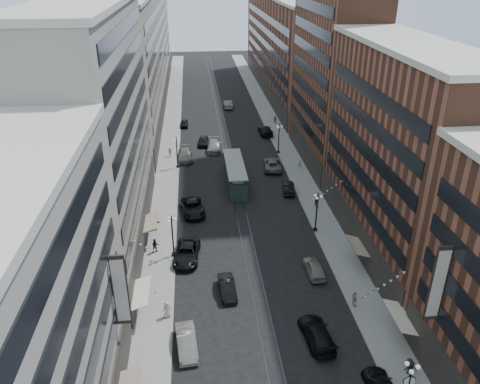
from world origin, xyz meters
name	(u,v)px	position (x,y,z in m)	size (l,w,h in m)	color
ground	(229,155)	(0.00, 60.00, 0.00)	(220.00, 220.00, 0.00)	black
sidewalk_west	(170,138)	(-11.00, 70.00, 0.07)	(4.00, 180.00, 0.15)	gray
sidewalk_east	(278,135)	(11.00, 70.00, 0.07)	(4.00, 180.00, 0.15)	gray
rail_west	(221,137)	(-0.70, 70.00, 0.01)	(0.12, 180.00, 0.02)	#2D2D33
rail_east	(228,137)	(0.70, 70.00, 0.01)	(0.12, 180.00, 0.02)	#2D2D33
building_west_near	(8,384)	(-17.00, 0.00, 11.00)	(8.00, 30.00, 22.00)	gray
building_west_mid	(100,135)	(-17.00, 33.00, 14.00)	(8.00, 36.00, 28.00)	gray
building_west_far	(145,50)	(-17.00, 96.00, 13.00)	(8.00, 90.00, 26.00)	gray
building_east_mid	(398,156)	(17.00, 28.00, 12.00)	(8.00, 30.00, 24.00)	brown
building_east_tower	(336,38)	(17.00, 56.00, 21.00)	(8.00, 26.00, 42.00)	brown
building_east_far	(279,46)	(17.00, 105.00, 12.00)	(8.00, 72.00, 24.00)	brown
lamppost_sw_far	(172,235)	(-9.20, 28.00, 3.10)	(1.03, 1.14, 5.52)	black
lamppost_sw_mid	(177,151)	(-9.20, 55.00, 3.10)	(1.03, 1.14, 5.52)	black
lamppost_se_far	(317,211)	(9.20, 32.00, 3.10)	(1.03, 1.14, 5.52)	black
lamppost_se_mid	(279,137)	(9.20, 60.00, 3.10)	(1.03, 1.14, 5.52)	black
streetcar	(235,175)	(0.00, 47.63, 1.64)	(2.84, 12.85, 3.55)	#23382C
car_1	(187,342)	(-7.65, 12.77, 0.81)	(1.72, 4.95, 1.63)	gray
car_2	(187,253)	(-7.63, 27.27, 0.85)	(2.82, 6.12, 1.70)	black
car_4	(314,268)	(6.80, 22.91, 0.79)	(1.87, 4.65, 1.59)	gray
car_5	(227,287)	(-3.33, 20.40, 0.76)	(1.61, 4.63, 1.52)	black
car_6	(317,333)	(4.50, 12.61, 0.84)	(2.34, 5.76, 1.67)	black
pedestrian_1	(167,309)	(-9.58, 17.15, 1.07)	(0.90, 0.49, 1.84)	#B6A996
pedestrian_2	(155,246)	(-11.41, 28.89, 1.08)	(0.90, 0.50, 1.86)	black
pedestrian_3	(409,366)	(11.35, 7.88, 0.94)	(1.02, 0.42, 1.57)	black
pedestrian_4	(354,299)	(9.50, 16.91, 1.03)	(1.03, 0.47, 1.76)	#AB9E8D
car_7	(193,207)	(-6.80, 38.67, 0.87)	(2.90, 6.30, 1.75)	black
car_8	(185,155)	(-7.93, 58.79, 0.89)	(2.48, 6.11, 1.77)	#636158
car_9	(184,123)	(-8.23, 77.41, 0.69)	(1.63, 4.06, 1.38)	black
car_10	(288,188)	(7.91, 43.87, 0.77)	(1.64, 4.70, 1.55)	black
car_11	(273,164)	(6.96, 53.04, 0.88)	(2.91, 6.30, 1.75)	#67645B
car_12	(265,130)	(8.40, 70.70, 0.87)	(2.44, 6.01, 1.74)	black
car_13	(203,141)	(-4.48, 65.79, 0.79)	(1.86, 4.61, 1.57)	black
car_14	(228,104)	(2.20, 90.68, 0.88)	(1.87, 5.37, 1.77)	slate
pedestrian_5	(154,223)	(-11.96, 34.32, 1.10)	(1.76, 0.51, 1.90)	black
pedestrian_6	(170,152)	(-10.65, 60.17, 1.00)	(1.00, 0.45, 1.70)	beige
pedestrian_7	(317,201)	(10.99, 38.57, 1.03)	(0.85, 0.47, 1.76)	black
pedestrian_8	(300,163)	(11.51, 52.35, 1.07)	(0.67, 0.44, 1.83)	#B5AD96
pedestrian_9	(275,120)	(11.52, 77.21, 0.91)	(0.98, 0.41, 1.52)	black
car_extra_0	(214,146)	(-2.60, 62.86, 0.89)	(2.48, 6.11, 1.77)	gray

